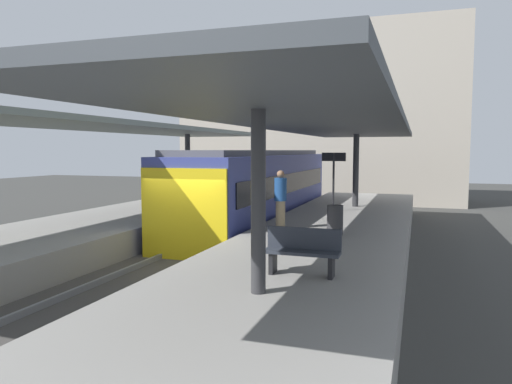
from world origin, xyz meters
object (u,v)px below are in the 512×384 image
Objects in this scene: platform_sign at (334,168)px; passenger_near_bench at (280,198)px; commuter_train at (258,189)px; platform_bench at (303,250)px; litter_bin at (335,220)px.

platform_sign reaches higher than passenger_near_bench.
commuter_train is 6.05× the size of platform_sign.
litter_bin is at bearing 91.71° from platform_bench.
passenger_near_bench is (-1.68, 0.45, 0.49)m from litter_bin.
platform_sign reaches higher than platform_bench.
commuter_train is 10.93m from platform_bench.
platform_sign is 4.73m from passenger_near_bench.
litter_bin is (0.90, -5.06, -1.22)m from platform_sign.
passenger_near_bench is at bearing -65.04° from commuter_train.
litter_bin is at bearing -53.97° from commuter_train.
commuter_train is 9.54× the size of platform_bench.
passenger_near_bench is (2.40, -5.16, 0.16)m from commuter_train.
commuter_train reaches higher than passenger_near_bench.
platform_bench is at bearing -69.75° from passenger_near_bench.
commuter_train is at bearing 114.96° from passenger_near_bench.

